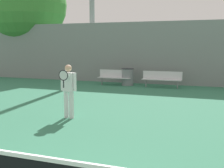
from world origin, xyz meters
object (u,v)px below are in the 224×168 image
object	(u,v)px
tennis_player	(68,88)
bench_courtside_far	(115,76)
bench_courtside_near	(162,78)
tree_green_tall	(27,5)
trash_bin	(128,77)

from	to	relation	value
tennis_player	bench_courtside_far	xyz separation A→B (m)	(-1.40, 7.69, -0.40)
bench_courtside_near	bench_courtside_far	bearing A→B (deg)	-179.99
tennis_player	tree_green_tall	world-z (taller)	tree_green_tall
bench_courtside_near	trash_bin	xyz separation A→B (m)	(-1.92, 0.19, -0.04)
bench_courtside_far	trash_bin	world-z (taller)	trash_bin
bench_courtside_near	bench_courtside_far	xyz separation A→B (m)	(-2.60, -0.00, -0.00)
tennis_player	tree_green_tall	bearing A→B (deg)	132.75
trash_bin	tree_green_tall	distance (m)	9.69
bench_courtside_far	tree_green_tall	xyz separation A→B (m)	(-7.53, 2.73, 4.44)
bench_courtside_far	trash_bin	bearing A→B (deg)	15.80
tennis_player	bench_courtside_near	world-z (taller)	tennis_player
bench_courtside_near	tree_green_tall	world-z (taller)	tree_green_tall
bench_courtside_near	tree_green_tall	bearing A→B (deg)	164.94
tennis_player	bench_courtside_near	bearing A→B (deg)	83.28
tennis_player	bench_courtside_far	bearing A→B (deg)	102.45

